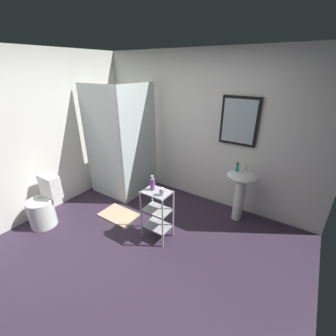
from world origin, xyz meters
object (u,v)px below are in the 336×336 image
Objects in this scene: shower_stall at (124,169)px; toilet at (44,206)px; pedestal_sink at (241,187)px; rinse_cup at (162,192)px; storage_cart at (157,211)px; conditioner_bottle_purple at (152,184)px; bath_mat at (119,215)px; hand_soap_bottle at (237,167)px.

shower_stall is 2.63× the size of toilet.
shower_stall is at bearing 77.88° from toilet.
rinse_cup is at bearing -123.27° from pedestal_sink.
conditioner_bottle_purple is (-0.08, 0.01, 0.39)m from storage_cart.
pedestal_sink is 1.30m from rinse_cup.
shower_stall is 0.94m from bath_mat.
pedestal_sink is 1.32m from storage_cart.
rinse_cup is (0.18, -0.05, -0.04)m from conditioner_bottle_purple.
pedestal_sink is at bearing -7.32° from hand_soap_bottle.
toilet is 1.77m from conditioner_bottle_purple.
conditioner_bottle_purple reaches higher than rinse_cup.
shower_stall is at bearing 125.44° from bath_mat.
conditioner_bottle_purple is at bearing -29.68° from shower_stall.
pedestal_sink is 2.00m from bath_mat.
hand_soap_bottle reaches higher than rinse_cup.
rinse_cup is 1.22m from bath_mat.
storage_cart is at bearing 23.73° from toilet.
storage_cart is 1.23× the size of bath_mat.
toilet is at bearing -136.11° from bath_mat.
storage_cart is 1.34m from hand_soap_bottle.
hand_soap_bottle is 2.03m from bath_mat.
hand_soap_bottle reaches higher than storage_cart.
pedestal_sink is at bearing 8.78° from shower_stall.
conditioner_bottle_purple is (1.23, -0.70, 0.36)m from shower_stall.
shower_stall is at bearing -171.22° from pedestal_sink.
bath_mat is (0.78, 0.75, -0.31)m from toilet.
storage_cart is at bearing 161.52° from rinse_cup.
bath_mat is (-0.83, 0.04, -0.43)m from storage_cart.
hand_soap_bottle is 1.38× the size of rinse_cup.
shower_stall is 1.46m from conditioner_bottle_purple.
conditioner_bottle_purple is (-0.79, -1.04, -0.04)m from hand_soap_bottle.
conditioner_bottle_purple is (1.53, 0.72, 0.51)m from toilet.
toilet reaches higher than bath_mat.
shower_stall is at bearing -170.45° from hand_soap_bottle.
pedestal_sink reaches higher than storage_cart.
shower_stall is 2.47× the size of pedestal_sink.
storage_cart is (-0.81, -1.04, -0.14)m from pedestal_sink.
bath_mat is (-1.64, -0.99, -0.57)m from pedestal_sink.
hand_soap_bottle is 1.30m from conditioner_bottle_purple.
hand_soap_bottle reaches higher than pedestal_sink.
storage_cart reaches higher than bath_mat.
hand_soap_bottle is (-0.10, 0.01, 0.29)m from pedestal_sink.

